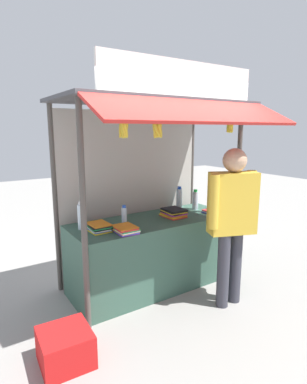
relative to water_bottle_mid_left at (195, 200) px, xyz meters
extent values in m
plane|color=gray|center=(-0.77, -0.11, -1.01)|extent=(20.00, 20.00, 0.00)
cube|color=#385B4C|center=(-0.77, -0.11, -0.57)|extent=(2.09, 0.79, 0.87)
cylinder|color=#4C4742|center=(-1.82, -0.50, 0.12)|extent=(0.06, 0.06, 2.26)
cylinder|color=#4C4742|center=(0.28, -0.50, 0.12)|extent=(0.06, 0.06, 2.26)
cylinder|color=#4C4742|center=(-1.82, 0.42, 0.12)|extent=(0.06, 0.06, 2.26)
cylinder|color=#4C4742|center=(0.28, 0.42, 0.12)|extent=(0.06, 0.06, 2.26)
cube|color=#B7B2A8|center=(-0.77, 0.42, 0.10)|extent=(2.05, 0.04, 2.21)
cube|color=#3F3F44|center=(-0.77, -0.14, 1.28)|extent=(2.29, 1.13, 0.04)
cube|color=red|center=(-0.77, -0.95, 1.14)|extent=(2.25, 0.51, 0.26)
cube|color=white|center=(-0.77, -0.65, 1.47)|extent=(1.89, 0.04, 0.35)
cylinder|color=#59544C|center=(-0.77, -0.60, 1.18)|extent=(1.99, 0.02, 0.02)
cylinder|color=silver|center=(0.00, 0.00, -0.01)|extent=(0.08, 0.08, 0.25)
cylinder|color=#198C33|center=(0.00, 0.00, 0.13)|extent=(0.05, 0.05, 0.03)
cylinder|color=silver|center=(-1.65, 0.02, 0.01)|extent=(0.09, 0.09, 0.28)
cylinder|color=white|center=(-1.65, 0.02, 0.17)|extent=(0.06, 0.06, 0.04)
cylinder|color=silver|center=(-0.11, 0.22, 0.00)|extent=(0.09, 0.09, 0.27)
cylinder|color=blue|center=(-0.11, 0.22, 0.15)|extent=(0.06, 0.06, 0.04)
cylinder|color=silver|center=(-1.17, -0.09, -0.03)|extent=(0.07, 0.07, 0.21)
cylinder|color=blue|center=(-1.17, -0.09, 0.09)|extent=(0.04, 0.04, 0.03)
cube|color=yellow|center=(0.04, -0.35, -0.13)|extent=(0.18, 0.30, 0.01)
cube|color=blue|center=(0.04, -0.34, -0.12)|extent=(0.20, 0.31, 0.01)
cube|color=white|center=(0.05, -0.35, -0.11)|extent=(0.19, 0.31, 0.01)
cube|color=purple|center=(0.05, -0.34, -0.10)|extent=(0.18, 0.31, 0.01)
cube|color=red|center=(0.04, -0.35, -0.09)|extent=(0.20, 0.32, 0.01)
cube|color=red|center=(-0.48, -0.14, -0.13)|extent=(0.25, 0.30, 0.01)
cube|color=yellow|center=(-0.48, -0.13, -0.11)|extent=(0.25, 0.30, 0.01)
cube|color=orange|center=(-0.48, -0.14, -0.10)|extent=(0.26, 0.31, 0.01)
cube|color=purple|center=(-0.47, -0.13, -0.09)|extent=(0.25, 0.30, 0.01)
cube|color=purple|center=(-0.47, -0.13, -0.08)|extent=(0.24, 0.29, 0.01)
cube|color=black|center=(-0.47, -0.13, -0.07)|extent=(0.27, 0.31, 0.01)
cube|color=yellow|center=(-0.48, -0.13, -0.06)|extent=(0.26, 0.31, 0.01)
cube|color=black|center=(-0.47, -0.12, -0.05)|extent=(0.25, 0.30, 0.01)
cube|color=black|center=(-0.47, -0.13, -0.04)|extent=(0.24, 0.29, 0.01)
cube|color=yellow|center=(-1.52, -0.15, -0.13)|extent=(0.22, 0.27, 0.01)
cube|color=blue|center=(-1.51, -0.14, -0.11)|extent=(0.21, 0.27, 0.01)
cube|color=white|center=(-1.52, -0.15, -0.10)|extent=(0.23, 0.29, 0.01)
cube|color=black|center=(-1.51, -0.15, -0.09)|extent=(0.21, 0.27, 0.01)
cube|color=green|center=(-1.52, -0.14, -0.08)|extent=(0.22, 0.27, 0.01)
cube|color=green|center=(-1.51, -0.15, -0.07)|extent=(0.21, 0.27, 0.01)
cube|color=black|center=(-1.52, -0.15, -0.06)|extent=(0.22, 0.28, 0.01)
cube|color=orange|center=(-1.52, -0.14, -0.05)|extent=(0.22, 0.27, 0.01)
cube|color=purple|center=(-1.29, -0.37, -0.13)|extent=(0.23, 0.27, 0.01)
cube|color=blue|center=(-1.30, -0.37, -0.12)|extent=(0.22, 0.26, 0.01)
cube|color=orange|center=(-1.30, -0.38, -0.11)|extent=(0.22, 0.26, 0.01)
cube|color=white|center=(-1.30, -0.38, -0.10)|extent=(0.21, 0.25, 0.01)
cube|color=green|center=(-1.30, -0.38, -0.09)|extent=(0.22, 0.26, 0.01)
cube|color=red|center=(-1.31, -0.38, -0.07)|extent=(0.23, 0.27, 0.01)
cube|color=orange|center=(-1.30, -0.36, -0.06)|extent=(0.21, 0.25, 0.01)
cylinder|color=#332D23|center=(-0.02, -0.60, 1.13)|extent=(0.01, 0.01, 0.07)
cylinder|color=olive|center=(-0.02, -0.60, 1.07)|extent=(0.04, 0.04, 0.04)
ellipsoid|color=yellow|center=(0.00, -0.60, 1.00)|extent=(0.03, 0.07, 0.14)
ellipsoid|color=yellow|center=(0.00, -0.59, 1.00)|extent=(0.06, 0.07, 0.14)
ellipsoid|color=yellow|center=(-0.01, -0.58, 1.00)|extent=(0.08, 0.04, 0.14)
ellipsoid|color=yellow|center=(-0.03, -0.58, 1.00)|extent=(0.07, 0.06, 0.14)
ellipsoid|color=yellow|center=(-0.03, -0.60, 1.00)|extent=(0.04, 0.06, 0.14)
ellipsoid|color=yellow|center=(-0.04, -0.61, 1.00)|extent=(0.04, 0.07, 0.14)
ellipsoid|color=yellow|center=(-0.02, -0.62, 1.00)|extent=(0.06, 0.04, 0.14)
ellipsoid|color=yellow|center=(-0.01, -0.62, 1.00)|extent=(0.07, 0.04, 0.14)
ellipsoid|color=yellow|center=(0.00, -0.61, 1.00)|extent=(0.06, 0.07, 0.14)
cylinder|color=#332D23|center=(-1.05, -0.60, 1.12)|extent=(0.01, 0.01, 0.09)
cylinder|color=olive|center=(-1.05, -0.60, 1.05)|extent=(0.04, 0.04, 0.04)
ellipsoid|color=yellow|center=(-1.02, -0.60, 0.96)|extent=(0.04, 0.09, 0.17)
ellipsoid|color=yellow|center=(-1.04, -0.58, 0.96)|extent=(0.08, 0.06, 0.18)
ellipsoid|color=yellow|center=(-1.06, -0.59, 0.96)|extent=(0.07, 0.06, 0.18)
ellipsoid|color=yellow|center=(-1.08, -0.60, 0.96)|extent=(0.04, 0.09, 0.17)
ellipsoid|color=yellow|center=(-1.07, -0.63, 0.97)|extent=(0.09, 0.08, 0.18)
ellipsoid|color=yellow|center=(-1.03, -0.63, 0.97)|extent=(0.09, 0.06, 0.18)
cylinder|color=#332D23|center=(-1.43, -0.60, 1.12)|extent=(0.01, 0.01, 0.09)
cylinder|color=olive|center=(-1.43, -0.60, 1.05)|extent=(0.04, 0.04, 0.04)
ellipsoid|color=yellow|center=(-1.40, -0.60, 0.97)|extent=(0.03, 0.09, 0.16)
ellipsoid|color=yellow|center=(-1.42, -0.59, 0.96)|extent=(0.06, 0.05, 0.17)
ellipsoid|color=yellow|center=(-1.44, -0.58, 0.97)|extent=(0.08, 0.04, 0.17)
ellipsoid|color=yellow|center=(-1.45, -0.59, 0.97)|extent=(0.06, 0.08, 0.17)
ellipsoid|color=yellow|center=(-1.44, -0.61, 0.96)|extent=(0.04, 0.06, 0.17)
ellipsoid|color=yellow|center=(-1.43, -0.62, 0.96)|extent=(0.06, 0.04, 0.17)
ellipsoid|color=yellow|center=(-1.41, -0.62, 0.97)|extent=(0.07, 0.06, 0.17)
cylinder|color=#383842|center=(-0.39, -0.95, -0.58)|extent=(0.14, 0.14, 0.85)
cylinder|color=#383842|center=(-0.19, -0.95, -0.58)|extent=(0.14, 0.14, 0.85)
cube|color=gold|center=(-0.29, -0.95, 0.18)|extent=(0.55, 0.39, 0.67)
cylinder|color=gold|center=(-0.58, -0.95, 0.23)|extent=(0.11, 0.11, 0.57)
cylinder|color=gold|center=(-0.01, -0.95, 0.23)|extent=(0.11, 0.11, 0.57)
sphere|color=tan|center=(-0.29, -0.95, 0.65)|extent=(0.26, 0.26, 0.26)
cube|color=red|center=(-2.16, -0.86, -0.86)|extent=(0.44, 0.44, 0.30)
camera|label=1|loc=(-2.83, -3.26, 0.97)|focal=29.41mm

